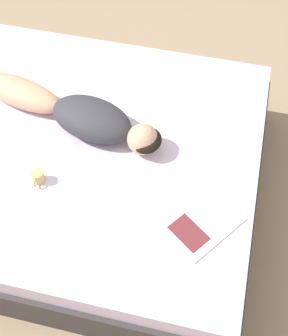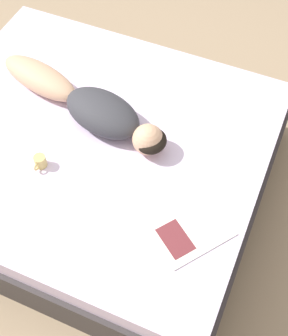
{
  "view_description": "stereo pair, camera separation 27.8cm",
  "coord_description": "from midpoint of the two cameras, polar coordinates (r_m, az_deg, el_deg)",
  "views": [
    {
      "loc": [
        1.66,
        0.78,
        2.89
      ],
      "look_at": [
        0.12,
        0.42,
        0.6
      ],
      "focal_mm": 50.0,
      "sensor_mm": 36.0,
      "label": 1
    },
    {
      "loc": [
        1.57,
        1.05,
        2.89
      ],
      "look_at": [
        0.12,
        0.42,
        0.6
      ],
      "focal_mm": 50.0,
      "sensor_mm": 36.0,
      "label": 2
    }
  ],
  "objects": [
    {
      "name": "person",
      "position": [
        3.04,
        -10.97,
        6.41
      ],
      "size": [
        0.52,
        1.35,
        0.2
      ],
      "rotation": [
        0.0,
        0.0,
        -0.23
      ],
      "color": "tan",
      "rests_on": "bed"
    },
    {
      "name": "open_magazine",
      "position": [
        2.65,
        4.06,
        -6.91
      ],
      "size": [
        0.52,
        0.49,
        0.01
      ],
      "rotation": [
        0.0,
        0.0,
        -0.63
      ],
      "color": "silver",
      "rests_on": "bed"
    },
    {
      "name": "bed",
      "position": [
        3.21,
        -9.36,
        -0.3
      ],
      "size": [
        2.0,
        2.26,
        0.55
      ],
      "color": "#383333",
      "rests_on": "ground_plane"
    },
    {
      "name": "ground_plane",
      "position": [
        3.44,
        -8.76,
        -2.83
      ],
      "size": [
        12.0,
        12.0,
        0.0
      ],
      "primitive_type": "plane",
      "color": "#9E8466"
    },
    {
      "name": "coffee_mug",
      "position": [
        2.86,
        -15.56,
        -1.24
      ],
      "size": [
        0.1,
        0.07,
        0.08
      ],
      "color": "tan",
      "rests_on": "bed"
    }
  ]
}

